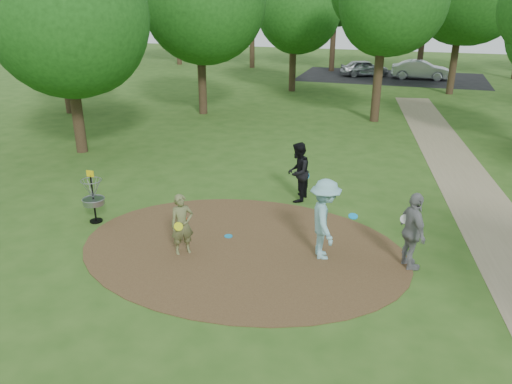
% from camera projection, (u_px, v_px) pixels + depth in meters
% --- Properties ---
extents(ground, '(100.00, 100.00, 0.00)m').
position_uv_depth(ground, '(242.00, 249.00, 12.71)').
color(ground, '#2D5119').
rests_on(ground, ground).
extents(dirt_clearing, '(8.40, 8.40, 0.02)m').
position_uv_depth(dirt_clearing, '(242.00, 248.00, 12.71)').
color(dirt_clearing, '#47301C').
rests_on(dirt_clearing, ground).
extents(footpath, '(7.55, 39.89, 0.01)m').
position_uv_depth(footpath, '(509.00, 249.00, 12.68)').
color(footpath, '#8C7A5B').
rests_on(footpath, ground).
extents(parking_lot, '(14.00, 8.00, 0.01)m').
position_uv_depth(parking_lot, '(391.00, 77.00, 38.75)').
color(parking_lot, black).
rests_on(parking_lot, ground).
extents(player_observer_with_disc, '(0.68, 0.66, 1.57)m').
position_uv_depth(player_observer_with_disc, '(182.00, 225.00, 12.22)').
color(player_observer_with_disc, '#666A3D').
rests_on(player_observer_with_disc, ground).
extents(player_throwing_with_disc, '(1.38, 1.48, 2.02)m').
position_uv_depth(player_throwing_with_disc, '(325.00, 220.00, 11.95)').
color(player_throwing_with_disc, '#84BFC5').
rests_on(player_throwing_with_disc, ground).
extents(player_walking_with_disc, '(0.76, 0.95, 1.87)m').
position_uv_depth(player_walking_with_disc, '(298.00, 172.00, 15.35)').
color(player_walking_with_disc, black).
rests_on(player_walking_with_disc, ground).
extents(player_waiting_with_disc, '(0.90, 1.20, 1.89)m').
position_uv_depth(player_waiting_with_disc, '(413.00, 231.00, 11.51)').
color(player_waiting_with_disc, gray).
rests_on(player_waiting_with_disc, ground).
extents(disc_ground_cyan, '(0.22, 0.22, 0.02)m').
position_uv_depth(disc_ground_cyan, '(228.00, 236.00, 13.30)').
color(disc_ground_cyan, '#1682B5').
rests_on(disc_ground_cyan, dirt_clearing).
extents(disc_ground_red, '(0.22, 0.22, 0.02)m').
position_uv_depth(disc_ground_red, '(183.00, 219.00, 14.32)').
color(disc_ground_red, red).
rests_on(disc_ground_red, dirt_clearing).
extents(car_left, '(3.96, 2.80, 1.25)m').
position_uv_depth(car_left, '(364.00, 68.00, 39.10)').
color(car_left, '#B3B5BB').
rests_on(car_left, ground).
extents(car_right, '(4.28, 1.56, 1.40)m').
position_uv_depth(car_right, '(421.00, 70.00, 37.60)').
color(car_right, '#A6AAAE').
rests_on(car_right, ground).
extents(disc_golf_basket, '(0.63, 0.63, 1.54)m').
position_uv_depth(disc_golf_basket, '(93.00, 193.00, 13.90)').
color(disc_golf_basket, black).
rests_on(disc_golf_basket, ground).
extents(tree_ring, '(37.44, 46.03, 9.65)m').
position_uv_depth(tree_ring, '(358.00, 16.00, 19.49)').
color(tree_ring, '#332316').
rests_on(tree_ring, ground).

